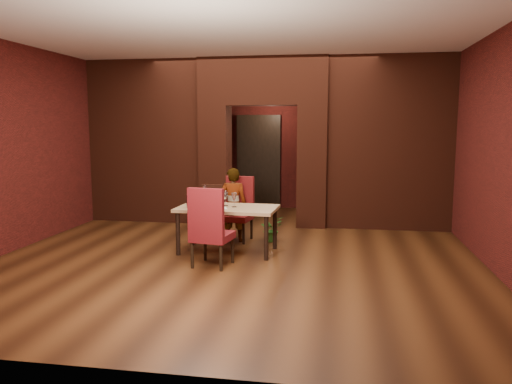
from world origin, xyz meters
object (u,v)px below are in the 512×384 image
chair_near (212,226)px  wine_bucket (192,201)px  potted_plant (271,229)px  wine_glass_a (224,199)px  wine_glass_b (225,199)px  water_bottle (205,195)px  dining_table (228,229)px  chair_far (236,209)px  person_seated (233,205)px  wine_glass_c (234,200)px

chair_near → wine_bucket: size_ratio=5.55×
wine_bucket → potted_plant: size_ratio=0.48×
wine_glass_a → wine_glass_b: wine_glass_a is taller
wine_glass_b → water_bottle: size_ratio=0.69×
wine_glass_b → water_bottle: 0.34m
dining_table → wine_bucket: wine_bucket is taller
dining_table → chair_far: chair_far is taller
dining_table → chair_near: (-0.04, -0.77, 0.20)m
wine_glass_a → person_seated: bearing=89.0°
chair_far → person_seated: size_ratio=0.87×
chair_far → wine_bucket: 1.06m
chair_near → person_seated: person_seated is taller
wine_glass_c → potted_plant: size_ratio=0.52×
chair_near → wine_bucket: bearing=-43.4°
person_seated → potted_plant: person_seated is taller
wine_glass_a → wine_glass_c: size_ratio=1.06×
wine_glass_c → potted_plant: wine_glass_c is taller
chair_near → wine_glass_b: 0.90m
chair_near → water_bottle: (-0.35, 0.91, 0.30)m
wine_glass_c → person_seated: bearing=103.4°
dining_table → chair_near: chair_near is taller
person_seated → water_bottle: bearing=56.6°
chair_far → wine_glass_c: (0.13, -0.75, 0.27)m
person_seated → wine_glass_c: size_ratio=5.72×
dining_table → chair_far: (-0.03, 0.75, 0.19)m
person_seated → potted_plant: 0.76m
wine_glass_b → wine_bucket: wine_glass_b is taller
dining_table → wine_glass_c: bearing=4.2°
wine_glass_b → wine_bucket: size_ratio=1.08×
wine_glass_a → wine_glass_c: (0.18, -0.08, -0.01)m
chair_near → water_bottle: bearing=-60.0°
chair_near → wine_glass_c: (0.14, 0.77, 0.25)m
water_bottle → potted_plant: 1.33m
wine_glass_c → water_bottle: bearing=164.8°
chair_far → chair_near: bearing=-81.8°
dining_table → wine_glass_b: wine_glass_b is taller
wine_glass_c → wine_bucket: 0.64m
wine_glass_b → potted_plant: (0.61, 0.72, -0.60)m
chair_far → person_seated: (-0.03, -0.06, 0.08)m
wine_glass_b → wine_glass_a: bearing=-149.4°
wine_glass_a → wine_glass_b: size_ratio=1.07×
wine_glass_a → wine_glass_b: (0.02, 0.01, -0.01)m
dining_table → wine_bucket: size_ratio=7.49×
wine_glass_a → dining_table: bearing=-48.1°
wine_bucket → water_bottle: water_bottle is taller
wine_glass_b → wine_glass_c: size_ratio=1.00×
chair_far → wine_glass_b: chair_far is taller
wine_bucket → potted_plant: wine_bucket is taller
wine_bucket → water_bottle: bearing=64.7°
wine_glass_a → wine_bucket: 0.50m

